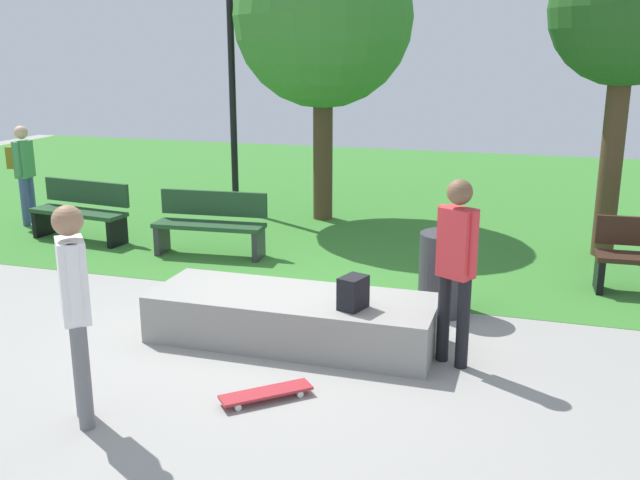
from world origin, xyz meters
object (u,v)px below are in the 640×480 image
(skateboard_by_ledge, at_px, (266,393))
(skater_performing_trick, at_px, (75,298))
(lamp_post, at_px, (232,71))
(park_bench_center_lawn, at_px, (211,222))
(tree_broad_elm, at_px, (627,13))
(tree_leaning_ash, at_px, (323,18))
(pedestrian_with_backpack, at_px, (23,166))
(park_bench_far_left, at_px, (81,210))
(trash_bin, at_px, (445,273))
(backpack_on_ledge, at_px, (353,293))
(skater_watching, at_px, (456,258))
(concrete_ledge, at_px, (293,318))

(skateboard_by_ledge, bearing_deg, skater_performing_trick, -148.57)
(skateboard_by_ledge, bearing_deg, lamp_post, 115.54)
(park_bench_center_lawn, relative_size, lamp_post, 0.40)
(tree_broad_elm, distance_m, tree_leaning_ash, 4.64)
(lamp_post, height_order, pedestrian_with_backpack, lamp_post)
(park_bench_center_lawn, relative_size, park_bench_far_left, 0.99)
(tree_leaning_ash, distance_m, pedestrian_with_backpack, 5.55)
(trash_bin, bearing_deg, backpack_on_ledge, -115.00)
(skater_watching, distance_m, tree_broad_elm, 5.19)
(backpack_on_ledge, xyz_separation_m, park_bench_center_lawn, (-2.84, 2.82, -0.17))
(tree_leaning_ash, bearing_deg, pedestrian_with_backpack, -157.94)
(park_bench_center_lawn, height_order, pedestrian_with_backpack, pedestrian_with_backpack)
(concrete_ledge, height_order, park_bench_center_lawn, park_bench_center_lawn)
(skateboard_by_ledge, bearing_deg, tree_broad_elm, 61.38)
(skater_performing_trick, height_order, tree_leaning_ash, tree_leaning_ash)
(trash_bin, relative_size, pedestrian_with_backpack, 0.55)
(skateboard_by_ledge, relative_size, tree_leaning_ash, 0.15)
(trash_bin, bearing_deg, park_bench_center_lawn, 159.02)
(backpack_on_ledge, xyz_separation_m, trash_bin, (0.68, 1.47, -0.19))
(skater_watching, xyz_separation_m, skateboard_by_ledge, (-1.42, -1.20, -0.99))
(pedestrian_with_backpack, bearing_deg, lamp_post, 34.54)
(skater_watching, height_order, tree_leaning_ash, tree_leaning_ash)
(pedestrian_with_backpack, bearing_deg, backpack_on_ledge, -28.48)
(backpack_on_ledge, relative_size, tree_leaning_ash, 0.07)
(concrete_ledge, xyz_separation_m, skateboard_by_ledge, (0.21, -1.29, -0.18))
(skateboard_by_ledge, relative_size, tree_broad_elm, 0.16)
(park_bench_center_lawn, height_order, tree_broad_elm, tree_broad_elm)
(backpack_on_ledge, distance_m, tree_leaning_ash, 6.42)
(trash_bin, bearing_deg, tree_leaning_ash, 123.49)
(park_bench_far_left, height_order, pedestrian_with_backpack, pedestrian_with_backpack)
(backpack_on_ledge, bearing_deg, tree_leaning_ash, -142.00)
(park_bench_center_lawn, bearing_deg, concrete_ledge, -50.58)
(concrete_ledge, xyz_separation_m, park_bench_center_lawn, (-2.16, 2.63, 0.24))
(concrete_ledge, distance_m, lamp_post, 6.59)
(skater_performing_trick, xyz_separation_m, lamp_post, (-1.95, 7.47, 1.45))
(concrete_ledge, bearing_deg, lamp_post, 118.95)
(skateboard_by_ledge, bearing_deg, tree_leaning_ash, 102.79)
(skater_watching, xyz_separation_m, tree_broad_elm, (1.62, 4.36, 2.30))
(skater_performing_trick, distance_m, tree_broad_elm, 7.99)
(skateboard_by_ledge, distance_m, park_bench_center_lawn, 4.60)
(tree_leaning_ash, bearing_deg, backpack_on_ledge, -70.24)
(backpack_on_ledge, bearing_deg, tree_broad_elm, 168.39)
(backpack_on_ledge, height_order, skater_watching, skater_watching)
(park_bench_center_lawn, height_order, tree_leaning_ash, tree_leaning_ash)
(skater_performing_trick, xyz_separation_m, tree_leaning_ash, (-0.23, 7.34, 2.32))
(skater_watching, xyz_separation_m, tree_leaning_ash, (-2.91, 5.36, 2.32))
(park_bench_center_lawn, xyz_separation_m, pedestrian_with_backpack, (-3.77, 0.77, 0.52))
(lamp_post, xyz_separation_m, pedestrian_with_backpack, (-2.93, -2.02, -1.50))
(skateboard_by_ledge, distance_m, pedestrian_with_backpack, 7.78)
(backpack_on_ledge, relative_size, tree_broad_elm, 0.07)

